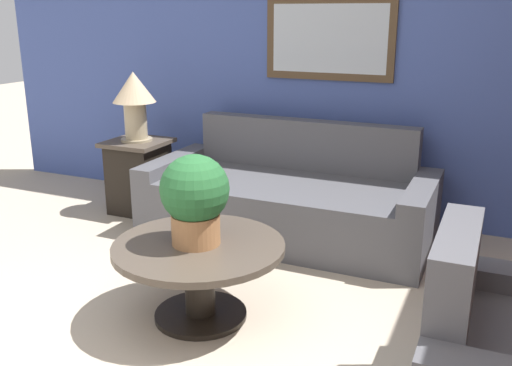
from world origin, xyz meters
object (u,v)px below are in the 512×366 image
at_px(coffee_table, 199,264).
at_px(potted_plant_on_table, 195,197).
at_px(table_lamp, 134,97).
at_px(couch_main, 289,201).
at_px(side_table, 139,176).

height_order(coffee_table, potted_plant_on_table, potted_plant_on_table).
height_order(table_lamp, potted_plant_on_table, table_lamp).
xyz_separation_m(couch_main, table_lamp, (-1.40, -0.02, 0.74)).
relative_size(couch_main, table_lamp, 3.76).
bearing_deg(table_lamp, couch_main, 0.76).
bearing_deg(side_table, coffee_table, -45.07).
height_order(couch_main, side_table, couch_main).
height_order(side_table, table_lamp, table_lamp).
relative_size(couch_main, coffee_table, 2.27).
bearing_deg(coffee_table, potted_plant_on_table, -169.34).
xyz_separation_m(couch_main, potted_plant_on_table, (-0.01, -1.42, 0.46)).
distance_m(coffee_table, side_table, 1.98).
bearing_deg(potted_plant_on_table, couch_main, 89.46).
distance_m(couch_main, table_lamp, 1.58).
height_order(couch_main, potted_plant_on_table, potted_plant_on_table).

